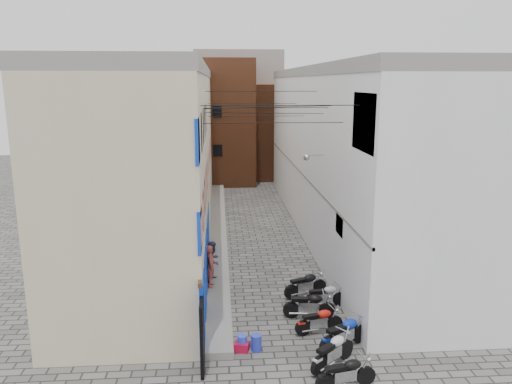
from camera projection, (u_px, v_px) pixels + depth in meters
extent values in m
plane|color=#4E4D4A|center=(286.00, 358.00, 15.19)|extent=(90.00, 90.00, 0.00)
cube|color=gray|center=(218.00, 231.00, 27.66)|extent=(0.90, 26.00, 0.25)
cube|color=beige|center=(161.00, 158.00, 26.55)|extent=(5.00, 26.00, 8.50)
cube|color=tan|center=(208.00, 162.00, 26.79)|extent=(0.10, 26.00, 0.80)
cube|color=#0C36BE|center=(206.00, 263.00, 19.49)|extent=(0.12, 10.20, 2.40)
cube|color=#0C36BE|center=(203.00, 162.00, 18.62)|extent=(0.10, 10.20, 4.00)
cube|color=gray|center=(158.00, 71.00, 25.58)|extent=(5.10, 26.00, 0.50)
cube|color=black|center=(202.00, 334.00, 14.37)|extent=(0.10, 1.20, 2.20)
cube|color=white|center=(346.00, 156.00, 27.30)|extent=(5.00, 26.00, 8.50)
cube|color=#0C36BE|center=(365.00, 122.00, 15.32)|extent=(0.10, 2.40, 1.80)
cube|color=white|center=(341.00, 225.00, 18.62)|extent=(0.08, 1.00, 0.70)
cylinder|color=#B2B2B7|center=(316.00, 155.00, 21.04)|extent=(0.80, 0.06, 0.06)
sphere|color=#B2B2B7|center=(307.00, 157.00, 21.03)|extent=(0.28, 0.28, 0.28)
cube|color=gray|center=(349.00, 71.00, 26.32)|extent=(5.10, 26.00, 0.50)
cube|color=gray|center=(301.00, 172.00, 27.30)|extent=(0.10, 26.00, 0.12)
cube|color=brown|center=(217.00, 121.00, 41.21)|extent=(6.00, 6.00, 10.00)
cube|color=brown|center=(275.00, 131.00, 43.75)|extent=(5.00, 6.00, 8.00)
cube|color=gray|center=(238.00, 111.00, 47.10)|extent=(8.00, 5.00, 11.00)
cube|color=black|center=(243.00, 172.00, 39.46)|extent=(2.00, 0.30, 2.40)
cylinder|color=black|center=(281.00, 105.00, 15.51)|extent=(5.20, 0.02, 0.02)
cylinder|color=black|center=(274.00, 123.00, 17.61)|extent=(5.20, 0.02, 0.02)
cylinder|color=black|center=(267.00, 108.00, 19.96)|extent=(5.20, 0.02, 0.02)
cylinder|color=black|center=(261.00, 91.00, 22.26)|extent=(5.20, 0.02, 0.02)
cylinder|color=black|center=(256.00, 116.00, 25.46)|extent=(5.20, 0.02, 0.02)
cylinder|color=black|center=(252.00, 104.00, 28.27)|extent=(5.20, 0.02, 0.02)
cylinder|color=black|center=(271.00, 107.00, 18.48)|extent=(5.65, 2.07, 0.02)
cylinder|color=black|center=(263.00, 113.00, 21.48)|extent=(5.80, 1.58, 0.02)
imported|color=#A0443A|center=(210.00, 266.00, 19.71)|extent=(0.42, 0.63, 1.70)
imported|color=#393855|center=(213.00, 261.00, 20.39)|extent=(0.92, 0.99, 1.64)
cylinder|color=#2535BC|center=(256.00, 343.00, 15.55)|extent=(0.39, 0.39, 0.52)
cylinder|color=blue|center=(242.00, 343.00, 15.58)|extent=(0.38, 0.38, 0.49)
cube|color=#B30C31|center=(242.00, 347.00, 15.55)|extent=(0.52, 0.44, 0.28)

